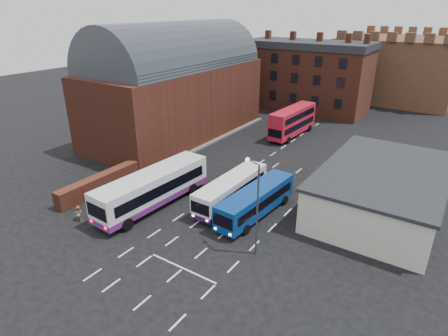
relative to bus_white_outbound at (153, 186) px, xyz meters
The scene contains 13 objects.
ground 4.92m from the bus_white_outbound, 40.06° to the right, with size 180.00×180.00×0.00m, color black.
railway_station 22.48m from the bus_white_outbound, 123.68° to the left, with size 12.00×28.00×16.00m.
forecourt_wall 6.92m from the bus_white_outbound, behind, with size 1.20×10.00×1.80m, color #602B1E.
cream_building 21.52m from the bus_white_outbound, 31.10° to the left, with size 10.40×16.40×4.25m.
brick_terrace 43.33m from the bus_white_outbound, 93.41° to the left, with size 22.00×10.00×11.00m, color brown.
castle_keep 63.94m from the bus_white_outbound, 81.51° to the left, with size 22.00×22.00×12.00m, color brown.
bus_white_outbound is the anchor object (origin of this frame).
bus_white_inbound 7.52m from the bus_white_outbound, 36.80° to the left, with size 2.60×9.93×2.70m.
bus_blue 9.89m from the bus_white_outbound, 22.63° to the left, with size 3.02×10.02×2.70m.
bus_red_double 27.20m from the bus_white_outbound, 85.14° to the left, with size 3.05×10.56×4.18m.
street_lamp 12.13m from the bus_white_outbound, ahead, with size 1.47×0.74×7.69m.
pedestrian_red 7.00m from the bus_white_outbound, 124.68° to the right, with size 0.51×0.34×1.40m, color #A21B06.
pedestrian_beige 6.98m from the bus_white_outbound, 122.32° to the right, with size 0.70×0.54×1.43m, color tan.
Camera 1 is at (19.92, -20.00, 17.84)m, focal length 30.00 mm.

